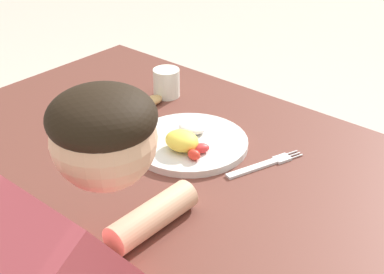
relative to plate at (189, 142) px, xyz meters
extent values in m
cube|color=brown|center=(0.04, -0.01, -0.03)|extent=(1.28, 0.72, 0.04)
cube|color=brown|center=(-0.54, 0.28, -0.37)|extent=(0.05, 0.05, 0.62)
cylinder|color=silver|center=(0.00, 0.01, -0.01)|extent=(0.26, 0.26, 0.02)
ellipsoid|color=yellow|center=(0.01, -0.04, 0.02)|extent=(0.08, 0.06, 0.04)
ellipsoid|color=red|center=(0.06, -0.05, 0.01)|extent=(0.03, 0.02, 0.02)
ellipsoid|color=red|center=(0.05, -0.02, 0.01)|extent=(0.05, 0.05, 0.02)
ellipsoid|color=white|center=(-0.02, 0.04, 0.01)|extent=(0.07, 0.06, 0.02)
cube|color=silver|center=(0.16, 0.02, -0.01)|extent=(0.06, 0.12, 0.01)
cube|color=silver|center=(0.19, 0.09, -0.01)|extent=(0.04, 0.04, 0.01)
cylinder|color=silver|center=(0.21, 0.12, -0.01)|extent=(0.01, 0.03, 0.00)
cylinder|color=silver|center=(0.20, 0.12, -0.01)|extent=(0.01, 0.03, 0.00)
cylinder|color=silver|center=(0.19, 0.13, -0.01)|extent=(0.01, 0.03, 0.00)
cylinder|color=tan|center=(-0.21, 0.01, -0.01)|extent=(0.02, 0.14, 0.01)
ellipsoid|color=tan|center=(-0.21, 0.11, 0.00)|extent=(0.04, 0.05, 0.02)
cylinder|color=silver|center=(-0.22, 0.16, 0.02)|extent=(0.07, 0.07, 0.08)
sphere|color=#D8A884|center=(0.14, -0.35, 0.22)|extent=(0.16, 0.16, 0.16)
ellipsoid|color=black|center=(0.14, -0.35, 0.25)|extent=(0.17, 0.17, 0.09)
cylinder|color=#D8A884|center=(0.14, -0.26, 0.01)|extent=(0.06, 0.19, 0.06)
camera|label=1|loc=(0.71, -0.81, 0.63)|focal=51.88mm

